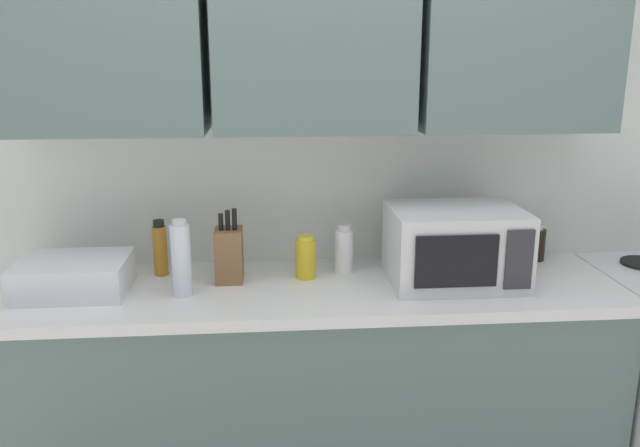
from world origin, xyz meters
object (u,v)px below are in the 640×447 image
object	(u,v)px
bottle_soy_dark	(536,243)
bottle_yellow_mustard	(306,257)
bottle_clear_tall	(181,259)
bottle_amber_vinegar	(160,249)
microwave	(455,246)
knife_block	(229,254)
bottle_white_jar	(344,250)
dish_rack	(74,276)

from	to	relation	value
bottle_soy_dark	bottle_yellow_mustard	size ratio (longest dim) A/B	0.92
bottle_clear_tall	bottle_amber_vinegar	world-z (taller)	bottle_clear_tall
microwave	knife_block	xyz separation A→B (m)	(-0.83, 0.08, -0.04)
bottle_yellow_mustard	bottle_clear_tall	bearing A→B (deg)	-161.39
bottle_white_jar	bottle_amber_vinegar	xyz separation A→B (m)	(-0.70, 0.03, 0.01)
bottle_clear_tall	bottle_soy_dark	bearing A→B (deg)	11.61
dish_rack	bottle_amber_vinegar	distance (m)	0.33
bottle_clear_tall	bottle_white_jar	bearing A→B (deg)	18.50
bottle_yellow_mustard	bottle_amber_vinegar	size ratio (longest dim) A/B	0.77
bottle_clear_tall	knife_block	bearing A→B (deg)	41.18
dish_rack	bottle_yellow_mustard	distance (m)	0.84
bottle_clear_tall	bottle_yellow_mustard	world-z (taller)	bottle_clear_tall
dish_rack	bottle_white_jar	size ratio (longest dim) A/B	1.98
dish_rack	bottle_amber_vinegar	size ratio (longest dim) A/B	1.75
knife_block	bottle_yellow_mustard	bearing A→B (deg)	2.28
bottle_yellow_mustard	bottle_amber_vinegar	xyz separation A→B (m)	(-0.55, 0.08, 0.02)
bottle_soy_dark	bottle_clear_tall	world-z (taller)	bottle_clear_tall
bottle_amber_vinegar	dish_rack	bearing A→B (deg)	-150.19
dish_rack	knife_block	size ratio (longest dim) A/B	1.36
dish_rack	bottle_soy_dark	distance (m)	1.81
microwave	bottle_white_jar	size ratio (longest dim) A/B	2.50
knife_block	bottle_white_jar	size ratio (longest dim) A/B	1.46
knife_block	bottle_amber_vinegar	bearing A→B (deg)	161.09
bottle_clear_tall	bottle_yellow_mustard	size ratio (longest dim) A/B	1.66
microwave	bottle_soy_dark	world-z (taller)	microwave
knife_block	microwave	bearing A→B (deg)	-5.50
knife_block	bottle_white_jar	distance (m)	0.44
bottle_soy_dark	bottle_amber_vinegar	distance (m)	1.51
microwave	dish_rack	bearing A→B (deg)	179.58
microwave	bottle_amber_vinegar	distance (m)	1.11
bottle_yellow_mustard	bottle_amber_vinegar	distance (m)	0.56
bottle_white_jar	knife_block	bearing A→B (deg)	-172.04
knife_block	bottle_yellow_mustard	xyz separation A→B (m)	(0.29, 0.01, -0.02)
microwave	bottle_amber_vinegar	xyz separation A→B (m)	(-1.10, 0.17, -0.04)
dish_rack	bottle_yellow_mustard	world-z (taller)	bottle_yellow_mustard
dish_rack	bottle_white_jar	bearing A→B (deg)	7.59
bottle_yellow_mustard	bottle_white_jar	bearing A→B (deg)	18.16
knife_block	bottle_soy_dark	size ratio (longest dim) A/B	1.83
dish_rack	bottle_soy_dark	size ratio (longest dim) A/B	2.48
dish_rack	bottle_clear_tall	distance (m)	0.40
microwave	bottle_clear_tall	xyz separation A→B (m)	(-0.99, -0.06, -0.01)
dish_rack	bottle_clear_tall	bearing A→B (deg)	-9.86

